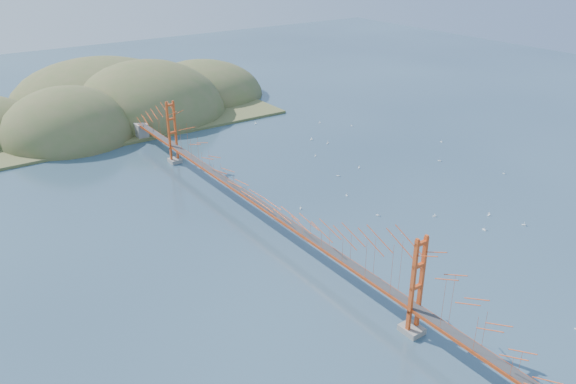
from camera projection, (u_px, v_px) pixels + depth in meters
ground at (261, 224)px, 82.54m from camera, size 320.00×320.00×0.00m
bridge at (260, 180)px, 79.73m from camera, size 2.20×94.40×12.00m
far_headlands at (116, 111)px, 134.62m from camera, size 84.00×58.00×25.00m
sailboat_5 at (504, 173)px, 99.75m from camera, size 0.49×0.50×0.56m
sailboat_17 at (320, 123)px, 126.29m from camera, size 0.51×0.42×0.60m
sailboat_14 at (347, 195)px, 91.41m from camera, size 0.47×0.51×0.57m
sailboat_11 at (440, 160)px, 105.30m from camera, size 0.67×0.67×0.74m
sailboat_4 at (359, 167)px, 102.14m from camera, size 0.63×0.63×0.66m
sailboat_7 at (311, 139)px, 116.06m from camera, size 0.58×0.49×0.67m
sailboat_2 at (435, 216)px, 84.72m from camera, size 0.57×0.57×0.61m
sailboat_3 at (315, 156)px, 107.59m from camera, size 0.56×0.56×0.59m
sailboat_12 at (255, 123)px, 125.68m from camera, size 0.65×0.59×0.74m
sailboat_8 at (328, 143)px, 114.02m from camera, size 0.63×0.60×0.70m
sailboat_16 at (338, 175)px, 98.77m from camera, size 0.60×0.60×0.63m
sailboat_0 at (484, 229)px, 80.83m from camera, size 0.53×0.62×0.71m
sailboat_9 at (441, 141)px, 114.89m from camera, size 0.45×0.54×0.63m
sailboat_13 at (489, 215)px, 85.02m from camera, size 0.61×0.53×0.69m
sailboat_1 at (378, 215)px, 84.99m from camera, size 0.64×0.64×0.68m
sailboat_15 at (352, 125)px, 124.49m from camera, size 0.50×0.50×0.57m
sailboat_6 at (524, 224)px, 82.18m from camera, size 0.67×0.67×0.70m
sailboat_extra_0 at (301, 208)px, 87.04m from camera, size 0.64×0.64×0.67m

